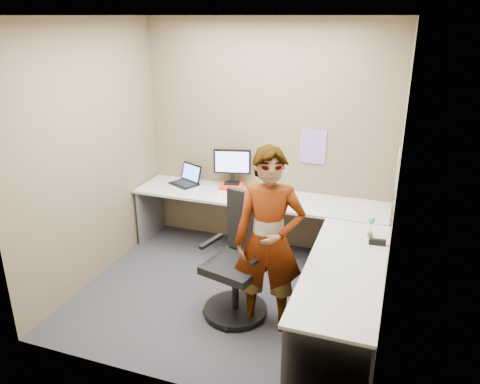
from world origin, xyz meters
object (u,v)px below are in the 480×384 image
at_px(monitor, 232,164).
at_px(desk, 281,234).
at_px(office_chair, 239,267).
at_px(person, 269,241).

bearing_deg(monitor, desk, -56.46).
xyz_separation_m(office_chair, person, (0.31, -0.10, 0.38)).
bearing_deg(office_chair, monitor, 127.18).
bearing_deg(person, office_chair, 150.83).
bearing_deg(desk, office_chair, -112.05).
xyz_separation_m(monitor, person, (0.89, -1.48, -0.19)).
relative_size(monitor, person, 0.26).
distance_m(desk, office_chair, 0.66).
distance_m(monitor, office_chair, 1.59).
bearing_deg(desk, person, -84.49).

